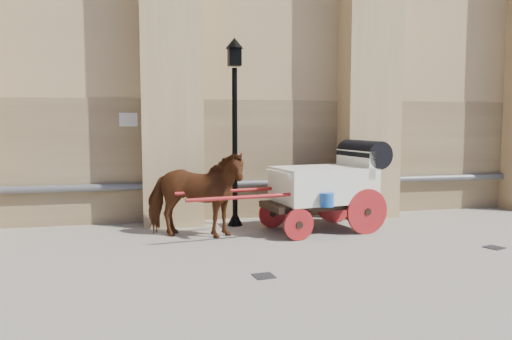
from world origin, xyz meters
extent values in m
plane|color=gray|center=(0.00, 0.00, 0.00)|extent=(90.00, 90.00, 0.00)
cube|color=#967F58|center=(2.00, 4.15, 1.50)|extent=(44.00, 0.35, 3.00)
cylinder|color=#59595B|center=(2.00, 3.88, 0.90)|extent=(42.00, 0.18, 0.18)
cube|color=beige|center=(-2.00, 3.97, 2.50)|extent=(0.42, 0.04, 0.32)
imported|color=#592815|center=(-0.64, 2.10, 0.92)|extent=(2.38, 1.64, 1.84)
cube|color=black|center=(2.14, 2.16, 0.61)|extent=(2.57, 1.45, 0.13)
cube|color=#EDE7CE|center=(2.25, 2.17, 1.05)|extent=(2.28, 1.68, 0.77)
cube|color=#EDE7CE|center=(3.07, 2.30, 1.49)|extent=(0.37, 1.39, 0.61)
cube|color=#EDE7CE|center=(1.32, 2.03, 1.33)|extent=(0.56, 1.26, 0.11)
cylinder|color=black|center=(3.29, 2.33, 1.71)|extent=(0.82, 1.46, 0.62)
cylinder|color=maroon|center=(3.06, 1.60, 0.50)|extent=(0.99, 0.21, 1.00)
cylinder|color=maroon|center=(2.86, 2.96, 0.50)|extent=(0.99, 0.21, 1.00)
cylinder|color=maroon|center=(1.42, 1.36, 0.33)|extent=(0.67, 0.16, 0.66)
cylinder|color=maroon|center=(1.22, 2.71, 0.33)|extent=(0.67, 0.16, 0.66)
cylinder|color=maroon|center=(0.41, 1.39, 0.94)|extent=(2.64, 0.47, 0.08)
cylinder|color=maroon|center=(0.26, 2.38, 0.94)|extent=(2.64, 0.47, 0.08)
cylinder|color=#1D56B2|center=(2.03, 1.36, 0.83)|extent=(0.29, 0.29, 0.29)
cylinder|color=black|center=(0.42, 3.16, 1.84)|extent=(0.12, 0.12, 3.69)
cone|color=black|center=(0.42, 3.16, 0.18)|extent=(0.37, 0.37, 0.37)
cube|color=black|center=(0.42, 3.16, 3.94)|extent=(0.29, 0.29, 0.43)
cone|color=black|center=(0.42, 3.16, 4.25)|extent=(0.41, 0.41, 0.25)
cube|color=black|center=(0.14, -0.84, 0.01)|extent=(0.36, 0.36, 0.01)
cube|color=black|center=(4.95, -0.08, 0.01)|extent=(0.41, 0.41, 0.01)
camera|label=1|loc=(-1.70, -8.32, 2.43)|focal=35.00mm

